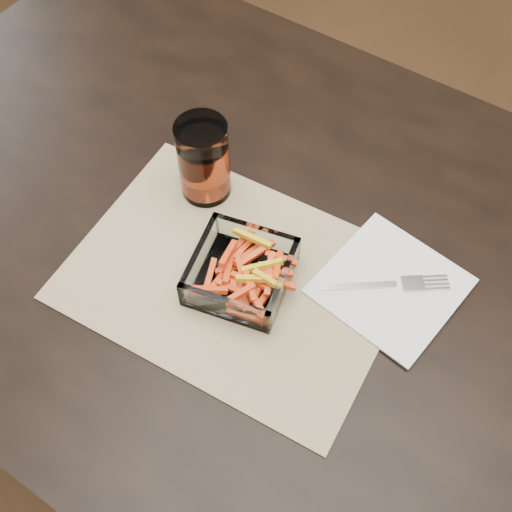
# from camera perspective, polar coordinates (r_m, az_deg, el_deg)

# --- Properties ---
(dining_table) EXTENTS (1.60, 0.90, 0.75)m
(dining_table) POSITION_cam_1_polar(r_m,az_deg,el_deg) (1.00, 5.17, -3.82)
(dining_table) COLOR black
(dining_table) RESTS_ON ground
(placemat) EXTENTS (0.47, 0.36, 0.00)m
(placemat) POSITION_cam_1_polar(r_m,az_deg,el_deg) (0.91, -2.00, -1.88)
(placemat) COLOR tan
(placemat) RESTS_ON dining_table
(glass_bowl) EXTENTS (0.16, 0.16, 0.05)m
(glass_bowl) POSITION_cam_1_polar(r_m,az_deg,el_deg) (0.89, -1.37, -1.53)
(glass_bowl) COLOR white
(glass_bowl) RESTS_ON placemat
(tumbler) EXTENTS (0.08, 0.08, 0.13)m
(tumbler) POSITION_cam_1_polar(r_m,az_deg,el_deg) (0.95, -4.66, 8.32)
(tumbler) COLOR white
(tumbler) RESTS_ON placemat
(napkin) EXTENTS (0.20, 0.20, 0.00)m
(napkin) POSITION_cam_1_polar(r_m,az_deg,el_deg) (0.92, 11.87, -2.60)
(napkin) COLOR white
(napkin) RESTS_ON placemat
(fork) EXTENTS (0.16, 0.12, 0.00)m
(fork) POSITION_cam_1_polar(r_m,az_deg,el_deg) (0.91, 11.75, -2.49)
(fork) COLOR silver
(fork) RESTS_ON napkin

